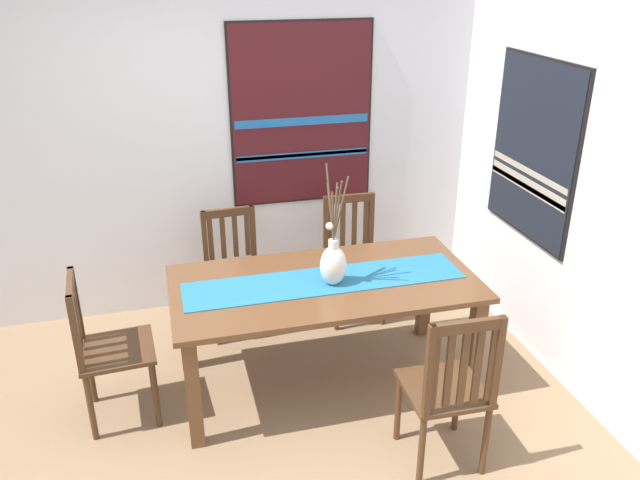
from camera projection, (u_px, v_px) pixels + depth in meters
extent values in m
cube|color=#8E7051|center=(298.00, 446.00, 3.66)|extent=(6.40, 6.40, 0.03)
cube|color=silver|center=(240.00, 133.00, 4.75)|extent=(6.40, 0.12, 2.70)
cube|color=silver|center=(621.00, 195.00, 3.54)|extent=(0.12, 6.40, 2.70)
cube|color=brown|center=(325.00, 284.00, 3.91)|extent=(1.87, 0.93, 0.03)
cube|color=brown|center=(193.00, 393.00, 3.52)|extent=(0.08, 0.08, 0.71)
cube|color=brown|center=(475.00, 349.00, 3.91)|extent=(0.08, 0.08, 0.71)
cube|color=brown|center=(184.00, 322.00, 4.20)|extent=(0.08, 0.08, 0.71)
cube|color=brown|center=(425.00, 291.00, 4.60)|extent=(0.08, 0.08, 0.71)
cube|color=#236B93|center=(325.00, 281.00, 3.90)|extent=(1.72, 0.36, 0.01)
ellipsoid|color=silver|center=(333.00, 266.00, 3.81)|extent=(0.16, 0.14, 0.25)
cylinder|color=silver|center=(333.00, 244.00, 3.75)|extent=(0.06, 0.06, 0.05)
cylinder|color=brown|center=(337.00, 212.00, 3.61)|extent=(0.02, 0.12, 0.40)
cylinder|color=brown|center=(335.00, 212.00, 3.69)|extent=(0.04, 0.05, 0.34)
cylinder|color=brown|center=(330.00, 212.00, 3.72)|extent=(0.02, 0.11, 0.32)
cylinder|color=brown|center=(341.00, 209.00, 3.67)|extent=(0.09, 0.02, 0.39)
cylinder|color=brown|center=(335.00, 214.00, 3.65)|extent=(0.02, 0.07, 0.35)
cylinder|color=brown|center=(333.00, 216.00, 3.72)|extent=(0.02, 0.09, 0.28)
cylinder|color=brown|center=(330.00, 202.00, 3.68)|extent=(0.04, 0.08, 0.45)
sphere|color=white|center=(329.00, 226.00, 3.66)|extent=(0.04, 0.04, 0.04)
cube|color=#4C301C|center=(355.00, 262.00, 4.79)|extent=(0.43, 0.43, 0.03)
cylinder|color=#4C301C|center=(384.00, 298.00, 4.76)|extent=(0.04, 0.04, 0.44)
cylinder|color=#4C301C|center=(337.00, 304.00, 4.69)|extent=(0.04, 0.04, 0.44)
cylinder|color=#4C301C|center=(370.00, 277.00, 5.08)|extent=(0.04, 0.04, 0.44)
cylinder|color=#4C301C|center=(326.00, 281.00, 5.01)|extent=(0.04, 0.04, 0.44)
cube|color=#4C301C|center=(371.00, 221.00, 4.90)|extent=(0.04, 0.04, 0.46)
cube|color=#4C301C|center=(326.00, 225.00, 4.83)|extent=(0.04, 0.04, 0.46)
cube|color=#4C301C|center=(349.00, 198.00, 4.78)|extent=(0.38, 0.04, 0.06)
cube|color=#4C301C|center=(366.00, 223.00, 4.90)|extent=(0.04, 0.02, 0.37)
cube|color=#4C301C|center=(354.00, 224.00, 4.88)|extent=(0.04, 0.02, 0.37)
cube|color=#4C301C|center=(343.00, 225.00, 4.86)|extent=(0.04, 0.02, 0.37)
cube|color=#4C301C|center=(331.00, 226.00, 4.84)|extent=(0.04, 0.02, 0.37)
cube|color=#4C301C|center=(444.00, 388.00, 3.40)|extent=(0.43, 0.43, 0.03)
cylinder|color=#4C301C|center=(398.00, 407.00, 3.61)|extent=(0.04, 0.04, 0.44)
cylinder|color=#4C301C|center=(457.00, 398.00, 3.69)|extent=(0.04, 0.04, 0.44)
cylinder|color=#4C301C|center=(421.00, 451.00, 3.29)|extent=(0.04, 0.04, 0.44)
cylinder|color=#4C301C|center=(486.00, 440.00, 3.37)|extent=(0.04, 0.04, 0.44)
cube|color=#4C301C|center=(429.00, 371.00, 3.08)|extent=(0.04, 0.04, 0.52)
cube|color=#4C301C|center=(497.00, 362.00, 3.15)|extent=(0.04, 0.04, 0.52)
cube|color=#4C301C|center=(468.00, 326.00, 3.02)|extent=(0.38, 0.04, 0.06)
cube|color=#4C301C|center=(434.00, 373.00, 3.09)|extent=(0.04, 0.02, 0.43)
cube|color=#4C301C|center=(449.00, 371.00, 3.11)|extent=(0.04, 0.02, 0.43)
cube|color=#4C301C|center=(463.00, 369.00, 3.12)|extent=(0.04, 0.02, 0.43)
cube|color=#4C301C|center=(478.00, 367.00, 3.14)|extent=(0.04, 0.02, 0.43)
cube|color=#4C301C|center=(492.00, 365.00, 3.15)|extent=(0.04, 0.02, 0.43)
cube|color=#4C301C|center=(236.00, 273.00, 4.62)|extent=(0.44, 0.44, 0.03)
cylinder|color=#4C301C|center=(267.00, 309.00, 4.61)|extent=(0.04, 0.04, 0.44)
cylinder|color=#4C301C|center=(217.00, 317.00, 4.51)|extent=(0.04, 0.04, 0.44)
cylinder|color=#4C301C|center=(256.00, 287.00, 4.93)|extent=(0.04, 0.04, 0.44)
cylinder|color=#4C301C|center=(209.00, 294.00, 4.82)|extent=(0.04, 0.04, 0.44)
cube|color=#4C301C|center=(253.00, 232.00, 4.75)|extent=(0.04, 0.04, 0.42)
cube|color=#4C301C|center=(205.00, 238.00, 4.65)|extent=(0.04, 0.04, 0.42)
cube|color=#4C301C|center=(228.00, 212.00, 4.62)|extent=(0.38, 0.05, 0.06)
cube|color=#4C301C|center=(247.00, 235.00, 4.74)|extent=(0.04, 0.02, 0.33)
cube|color=#4C301C|center=(235.00, 236.00, 4.72)|extent=(0.04, 0.02, 0.33)
cube|color=#4C301C|center=(223.00, 238.00, 4.69)|extent=(0.04, 0.02, 0.33)
cube|color=#4C301C|center=(211.00, 239.00, 4.66)|extent=(0.04, 0.02, 0.33)
cube|color=#4C301C|center=(117.00, 350.00, 3.73)|extent=(0.45, 0.45, 0.03)
cylinder|color=#4C301C|center=(150.00, 361.00, 4.03)|extent=(0.04, 0.04, 0.44)
cylinder|color=#4C301C|center=(156.00, 395.00, 3.72)|extent=(0.04, 0.04, 0.44)
cylinder|color=#4C301C|center=(90.00, 371.00, 3.93)|extent=(0.04, 0.04, 0.44)
cylinder|color=#4C301C|center=(91.00, 407.00, 3.61)|extent=(0.04, 0.04, 0.44)
cube|color=#4C301C|center=(76.00, 303.00, 3.72)|extent=(0.04, 0.04, 0.47)
cube|color=#4C301C|center=(76.00, 335.00, 3.41)|extent=(0.04, 0.04, 0.47)
cube|color=#4C301C|center=(70.00, 286.00, 3.49)|extent=(0.06, 0.38, 0.06)
cube|color=#4C301C|center=(77.00, 309.00, 3.69)|extent=(0.02, 0.04, 0.38)
cube|color=#4C301C|center=(77.00, 317.00, 3.61)|extent=(0.02, 0.04, 0.38)
cube|color=#4C301C|center=(76.00, 325.00, 3.54)|extent=(0.02, 0.04, 0.38)
cube|color=#4C301C|center=(76.00, 333.00, 3.46)|extent=(0.02, 0.04, 0.38)
cube|color=black|center=(302.00, 115.00, 4.75)|extent=(1.08, 0.04, 1.35)
cube|color=#471419|center=(302.00, 115.00, 4.73)|extent=(1.05, 0.01, 1.32)
cube|color=#1E60A8|center=(303.00, 156.00, 4.85)|extent=(1.02, 0.00, 0.04)
cube|color=#1E60A8|center=(302.00, 121.00, 4.74)|extent=(1.02, 0.00, 0.06)
cube|color=#1E60A8|center=(303.00, 154.00, 4.85)|extent=(1.02, 0.00, 0.03)
cube|color=black|center=(535.00, 150.00, 4.19)|extent=(0.04, 0.95, 1.19)
cube|color=black|center=(532.00, 150.00, 4.19)|extent=(0.01, 0.92, 1.16)
cube|color=#B2A893|center=(526.00, 183.00, 4.28)|extent=(0.00, 0.89, 0.08)
cube|color=#B2A893|center=(526.00, 187.00, 4.29)|extent=(0.00, 0.89, 0.04)
cube|color=#B2A893|center=(528.00, 171.00, 4.25)|extent=(0.00, 0.89, 0.04)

